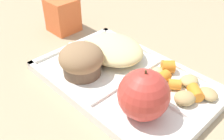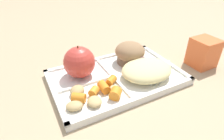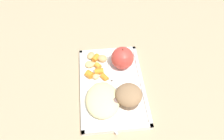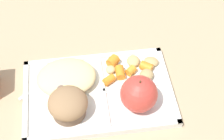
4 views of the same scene
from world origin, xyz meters
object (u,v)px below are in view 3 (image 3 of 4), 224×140
(bran_muffin, at_px, (129,96))
(plastic_fork, at_px, (100,114))
(lunch_tray, at_px, (112,86))
(green_apple, at_px, (122,58))

(bran_muffin, xyz_separation_m, plastic_fork, (0.04, -0.10, -0.03))
(lunch_tray, distance_m, bran_muffin, 0.10)
(plastic_fork, bearing_deg, green_apple, 153.07)
(lunch_tray, bearing_deg, plastic_fork, -25.20)
(lunch_tray, height_order, green_apple, green_apple)
(lunch_tray, xyz_separation_m, bran_muffin, (0.07, 0.05, 0.04))
(bran_muffin, bearing_deg, plastic_fork, -68.19)
(lunch_tray, distance_m, plastic_fork, 0.13)
(lunch_tray, relative_size, bran_muffin, 3.96)
(green_apple, height_order, plastic_fork, green_apple)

